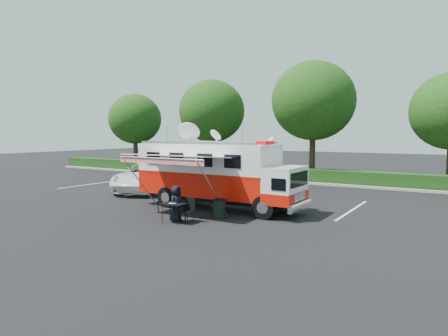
# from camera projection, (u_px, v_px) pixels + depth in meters

# --- Properties ---
(ground_plane) EXTENTS (120.00, 120.00, 0.00)m
(ground_plane) POSITION_uv_depth(u_px,v_px,m) (218.00, 209.00, 18.93)
(ground_plane) COLOR black
(ground_plane) RESTS_ON ground
(back_border) EXTENTS (60.00, 6.14, 8.87)m
(back_border) POSITION_uv_depth(u_px,v_px,m) (328.00, 113.00, 28.82)
(back_border) COLOR #9E998E
(back_border) RESTS_ON ground_plane
(stall_lines) EXTENTS (24.12, 5.50, 0.01)m
(stall_lines) POSITION_uv_depth(u_px,v_px,m) (240.00, 199.00, 21.74)
(stall_lines) COLOR silver
(stall_lines) RESTS_ON ground_plane
(command_truck) EXTENTS (8.19, 2.26, 3.94)m
(command_truck) POSITION_uv_depth(u_px,v_px,m) (217.00, 173.00, 18.82)
(command_truck) COLOR black
(command_truck) RESTS_ON ground_plane
(awning) EXTENTS (4.47, 2.33, 2.71)m
(awning) POSITION_uv_depth(u_px,v_px,m) (173.00, 158.00, 17.15)
(awning) COLOR silver
(awning) RESTS_ON ground_plane
(white_suv) EXTENTS (5.14, 7.06, 1.78)m
(white_suv) POSITION_uv_depth(u_px,v_px,m) (149.00, 191.00, 24.80)
(white_suv) COLOR silver
(white_suv) RESTS_ON ground_plane
(person) EXTENTS (0.51, 0.74, 1.47)m
(person) POSITION_uv_depth(u_px,v_px,m) (176.00, 222.00, 16.16)
(person) COLOR black
(person) RESTS_ON ground_plane
(folding_table) EXTENTS (0.99, 0.74, 0.80)m
(folding_table) POSITION_uv_depth(u_px,v_px,m) (173.00, 204.00, 15.85)
(folding_table) COLOR black
(folding_table) RESTS_ON ground_plane
(folding_chair) EXTENTS (0.52, 0.54, 0.99)m
(folding_chair) POSITION_uv_depth(u_px,v_px,m) (188.00, 208.00, 15.97)
(folding_chair) COLOR black
(folding_chair) RESTS_ON ground_plane
(trash_bin) EXTENTS (0.55, 0.55, 0.82)m
(trash_bin) POSITION_uv_depth(u_px,v_px,m) (219.00, 209.00, 16.70)
(trash_bin) COLOR black
(trash_bin) RESTS_ON ground_plane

